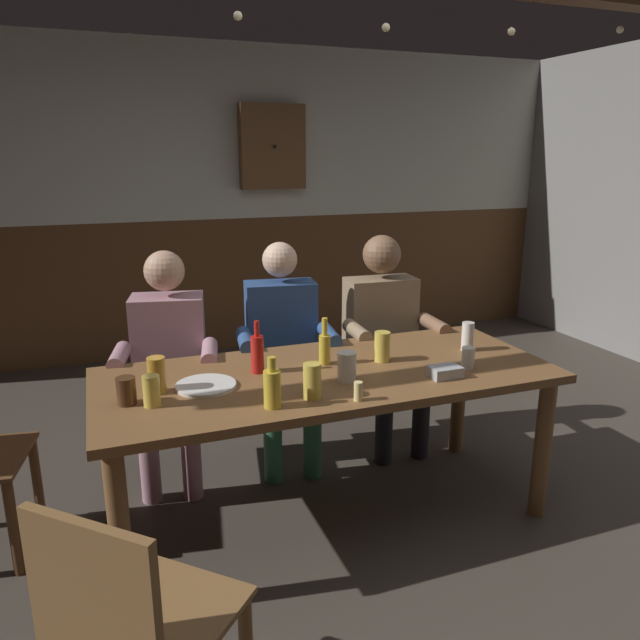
{
  "coord_description": "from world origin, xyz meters",
  "views": [
    {
      "loc": [
        -0.95,
        -2.38,
        1.71
      ],
      "look_at": [
        0.0,
        0.17,
        0.96
      ],
      "focal_mm": 33.99,
      "sensor_mm": 36.0,
      "label": 1
    }
  ],
  "objects_px": {
    "bottle_1": "(257,353)",
    "pint_glass_1": "(347,367)",
    "pint_glass_3": "(468,336)",
    "pint_glass_7": "(468,358)",
    "pint_glass_2": "(151,391)",
    "pint_glass_4": "(312,381)",
    "pint_glass_5": "(382,347)",
    "table_candle": "(358,391)",
    "wall_dart_cabinet": "(272,147)",
    "person_0": "(169,356)",
    "condiment_caddy": "(445,372)",
    "plate_0": "(206,386)",
    "dining_table": "(328,390)",
    "pint_glass_0": "(126,391)",
    "person_1": "(283,345)",
    "pint_glass_6": "(157,375)",
    "chair_empty_near_right": "(131,630)",
    "bottle_0": "(272,387)",
    "person_2": "(385,331)",
    "bottle_2": "(325,347)"
  },
  "relations": [
    {
      "from": "bottle_1",
      "to": "pint_glass_4",
      "type": "bearing_deg",
      "value": -70.29
    },
    {
      "from": "pint_glass_0",
      "to": "bottle_0",
      "type": "bearing_deg",
      "value": -23.41
    },
    {
      "from": "pint_glass_5",
      "to": "pint_glass_6",
      "type": "height_order",
      "value": "pint_glass_6"
    },
    {
      "from": "pint_glass_3",
      "to": "pint_glass_5",
      "type": "bearing_deg",
      "value": 179.17
    },
    {
      "from": "pint_glass_5",
      "to": "pint_glass_6",
      "type": "xyz_separation_m",
      "value": [
        -1.06,
        -0.04,
        0.01
      ]
    },
    {
      "from": "pint_glass_3",
      "to": "pint_glass_7",
      "type": "bearing_deg",
      "value": -122.98
    },
    {
      "from": "pint_glass_5",
      "to": "pint_glass_7",
      "type": "distance_m",
      "value": 0.41
    },
    {
      "from": "person_0",
      "to": "person_1",
      "type": "height_order",
      "value": "person_1"
    },
    {
      "from": "person_1",
      "to": "pint_glass_5",
      "type": "distance_m",
      "value": 0.7
    },
    {
      "from": "dining_table",
      "to": "pint_glass_1",
      "type": "relative_size",
      "value": 15.91
    },
    {
      "from": "person_0",
      "to": "plate_0",
      "type": "distance_m",
      "value": 0.68
    },
    {
      "from": "pint_glass_0",
      "to": "pint_glass_5",
      "type": "bearing_deg",
      "value": 5.64
    },
    {
      "from": "dining_table",
      "to": "pint_glass_6",
      "type": "height_order",
      "value": "pint_glass_6"
    },
    {
      "from": "table_candle",
      "to": "pint_glass_0",
      "type": "distance_m",
      "value": 0.93
    },
    {
      "from": "dining_table",
      "to": "bottle_2",
      "type": "bearing_deg",
      "value": 77.29
    },
    {
      "from": "person_0",
      "to": "condiment_caddy",
      "type": "xyz_separation_m",
      "value": [
        1.11,
        -0.92,
        0.09
      ]
    },
    {
      "from": "person_0",
      "to": "wall_dart_cabinet",
      "type": "relative_size",
      "value": 1.76
    },
    {
      "from": "chair_empty_near_right",
      "to": "wall_dart_cabinet",
      "type": "distance_m",
      "value": 4.2
    },
    {
      "from": "bottle_1",
      "to": "pint_glass_1",
      "type": "distance_m",
      "value": 0.42
    },
    {
      "from": "person_1",
      "to": "chair_empty_near_right",
      "type": "bearing_deg",
      "value": 68.65
    },
    {
      "from": "pint_glass_5",
      "to": "pint_glass_0",
      "type": "bearing_deg",
      "value": -174.36
    },
    {
      "from": "plate_0",
      "to": "bottle_2",
      "type": "xyz_separation_m",
      "value": [
        0.58,
        0.1,
        0.08
      ]
    },
    {
      "from": "pint_glass_7",
      "to": "pint_glass_0",
      "type": "bearing_deg",
      "value": 175.55
    },
    {
      "from": "pint_glass_7",
      "to": "wall_dart_cabinet",
      "type": "xyz_separation_m",
      "value": [
        -0.09,
        2.89,
        0.97
      ]
    },
    {
      "from": "bottle_1",
      "to": "pint_glass_7",
      "type": "distance_m",
      "value": 0.98
    },
    {
      "from": "pint_glass_4",
      "to": "wall_dart_cabinet",
      "type": "bearing_deg",
      "value": 76.53
    },
    {
      "from": "table_candle",
      "to": "pint_glass_1",
      "type": "distance_m",
      "value": 0.23
    },
    {
      "from": "pint_glass_0",
      "to": "person_2",
      "type": "bearing_deg",
      "value": 25.91
    },
    {
      "from": "bottle_1",
      "to": "pint_glass_1",
      "type": "height_order",
      "value": "bottle_1"
    },
    {
      "from": "plate_0",
      "to": "wall_dart_cabinet",
      "type": "xyz_separation_m",
      "value": [
        1.1,
        2.7,
        1.02
      ]
    },
    {
      "from": "condiment_caddy",
      "to": "pint_glass_6",
      "type": "height_order",
      "value": "pint_glass_6"
    },
    {
      "from": "pint_glass_4",
      "to": "wall_dart_cabinet",
      "type": "relative_size",
      "value": 0.21
    },
    {
      "from": "bottle_1",
      "to": "bottle_2",
      "type": "relative_size",
      "value": 1.08
    },
    {
      "from": "pint_glass_4",
      "to": "pint_glass_5",
      "type": "distance_m",
      "value": 0.57
    },
    {
      "from": "table_candle",
      "to": "pint_glass_2",
      "type": "distance_m",
      "value": 0.82
    },
    {
      "from": "wall_dart_cabinet",
      "to": "bottle_0",
      "type": "bearing_deg",
      "value": -106.51
    },
    {
      "from": "dining_table",
      "to": "pint_glass_2",
      "type": "height_order",
      "value": "pint_glass_2"
    },
    {
      "from": "pint_glass_0",
      "to": "pint_glass_5",
      "type": "relative_size",
      "value": 0.78
    },
    {
      "from": "bottle_1",
      "to": "pint_glass_2",
      "type": "distance_m",
      "value": 0.54
    },
    {
      "from": "table_candle",
      "to": "wall_dart_cabinet",
      "type": "distance_m",
      "value": 3.26
    },
    {
      "from": "pint_glass_3",
      "to": "pint_glass_7",
      "type": "relative_size",
      "value": 1.45
    },
    {
      "from": "chair_empty_near_right",
      "to": "plate_0",
      "type": "relative_size",
      "value": 3.38
    },
    {
      "from": "dining_table",
      "to": "table_candle",
      "type": "distance_m",
      "value": 0.38
    },
    {
      "from": "person_1",
      "to": "pint_glass_0",
      "type": "distance_m",
      "value": 1.15
    },
    {
      "from": "person_2",
      "to": "pint_glass_3",
      "type": "height_order",
      "value": "person_2"
    },
    {
      "from": "person_1",
      "to": "pint_glass_6",
      "type": "height_order",
      "value": "person_1"
    },
    {
      "from": "pint_glass_5",
      "to": "person_2",
      "type": "bearing_deg",
      "value": 62.39
    },
    {
      "from": "dining_table",
      "to": "bottle_1",
      "type": "distance_m",
      "value": 0.37
    },
    {
      "from": "dining_table",
      "to": "plate_0",
      "type": "xyz_separation_m",
      "value": [
        -0.56,
        0.0,
        0.1
      ]
    },
    {
      "from": "bottle_1",
      "to": "pint_glass_6",
      "type": "xyz_separation_m",
      "value": [
        -0.46,
        -0.09,
        -0.02
      ]
    }
  ]
}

